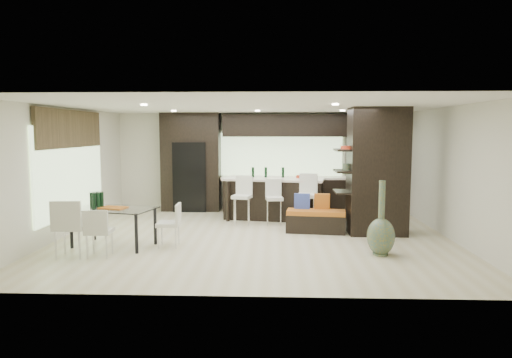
{
  "coord_description": "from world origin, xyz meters",
  "views": [
    {
      "loc": [
        0.4,
        -9.38,
        2.2
      ],
      "look_at": [
        0.0,
        0.6,
        1.15
      ],
      "focal_mm": 32.0,
      "sensor_mm": 36.0,
      "label": 1
    }
  ],
  "objects_px": {
    "stool_right": "(307,205)",
    "chair_end": "(169,227)",
    "stool_mid": "(274,207)",
    "chair_near": "(99,235)",
    "floor_vase": "(381,218)",
    "dining_table": "(114,227)",
    "kitchen_island": "(274,198)",
    "bench": "(316,221)",
    "chair_far": "(71,230)",
    "stool_left": "(242,205)"
  },
  "relations": [
    {
      "from": "bench",
      "to": "floor_vase",
      "type": "distance_m",
      "value": 2.1
    },
    {
      "from": "stool_right",
      "to": "bench",
      "type": "relative_size",
      "value": 0.77
    },
    {
      "from": "bench",
      "to": "chair_near",
      "type": "relative_size",
      "value": 1.61
    },
    {
      "from": "floor_vase",
      "to": "chair_far",
      "type": "distance_m",
      "value": 5.46
    },
    {
      "from": "stool_mid",
      "to": "dining_table",
      "type": "height_order",
      "value": "stool_mid"
    },
    {
      "from": "stool_mid",
      "to": "bench",
      "type": "height_order",
      "value": "stool_mid"
    },
    {
      "from": "stool_mid",
      "to": "chair_far",
      "type": "distance_m",
      "value": 4.58
    },
    {
      "from": "dining_table",
      "to": "chair_end",
      "type": "xyz_separation_m",
      "value": [
        1.05,
        0.0,
        0.01
      ]
    },
    {
      "from": "stool_mid",
      "to": "chair_near",
      "type": "xyz_separation_m",
      "value": [
        -3.07,
        -2.86,
        -0.04
      ]
    },
    {
      "from": "stool_left",
      "to": "dining_table",
      "type": "bearing_deg",
      "value": -123.34
    },
    {
      "from": "chair_near",
      "to": "bench",
      "type": "bearing_deg",
      "value": 24.43
    },
    {
      "from": "stool_mid",
      "to": "floor_vase",
      "type": "height_order",
      "value": "floor_vase"
    },
    {
      "from": "stool_right",
      "to": "chair_end",
      "type": "relative_size",
      "value": 1.27
    },
    {
      "from": "stool_left",
      "to": "bench",
      "type": "relative_size",
      "value": 0.72
    },
    {
      "from": "kitchen_island",
      "to": "chair_end",
      "type": "height_order",
      "value": "kitchen_island"
    },
    {
      "from": "dining_table",
      "to": "kitchen_island",
      "type": "bearing_deg",
      "value": 57.41
    },
    {
      "from": "stool_mid",
      "to": "bench",
      "type": "xyz_separation_m",
      "value": [
        0.91,
        -0.76,
        -0.19
      ]
    },
    {
      "from": "floor_vase",
      "to": "chair_end",
      "type": "bearing_deg",
      "value": 173.69
    },
    {
      "from": "floor_vase",
      "to": "chair_end",
      "type": "xyz_separation_m",
      "value": [
        -3.91,
        0.43,
        -0.29
      ]
    },
    {
      "from": "stool_left",
      "to": "bench",
      "type": "distance_m",
      "value": 1.84
    },
    {
      "from": "stool_right",
      "to": "chair_far",
      "type": "height_order",
      "value": "stool_right"
    },
    {
      "from": "kitchen_island",
      "to": "stool_mid",
      "type": "distance_m",
      "value": 0.83
    },
    {
      "from": "bench",
      "to": "stool_right",
      "type": "bearing_deg",
      "value": 108.35
    },
    {
      "from": "kitchen_island",
      "to": "floor_vase",
      "type": "bearing_deg",
      "value": -50.98
    },
    {
      "from": "stool_mid",
      "to": "stool_right",
      "type": "xyz_separation_m",
      "value": [
        0.76,
        -0.02,
        0.05
      ]
    },
    {
      "from": "stool_left",
      "to": "stool_right",
      "type": "relative_size",
      "value": 0.94
    },
    {
      "from": "stool_left",
      "to": "stool_right",
      "type": "xyz_separation_m",
      "value": [
        1.53,
        -0.01,
        0.03
      ]
    },
    {
      "from": "stool_right",
      "to": "floor_vase",
      "type": "relative_size",
      "value": 0.73
    },
    {
      "from": "bench",
      "to": "chair_far",
      "type": "xyz_separation_m",
      "value": [
        -4.46,
        -2.14,
        0.23
      ]
    },
    {
      "from": "chair_end",
      "to": "stool_left",
      "type": "bearing_deg",
      "value": -32.51
    },
    {
      "from": "stool_left",
      "to": "chair_end",
      "type": "distance_m",
      "value": 2.46
    },
    {
      "from": "kitchen_island",
      "to": "floor_vase",
      "type": "distance_m",
      "value": 3.89
    },
    {
      "from": "stool_right",
      "to": "chair_near",
      "type": "distance_m",
      "value": 4.77
    },
    {
      "from": "chair_near",
      "to": "kitchen_island",
      "type": "bearing_deg",
      "value": 46.86
    },
    {
      "from": "bench",
      "to": "chair_end",
      "type": "height_order",
      "value": "chair_end"
    },
    {
      "from": "kitchen_island",
      "to": "dining_table",
      "type": "distance_m",
      "value": 4.27
    },
    {
      "from": "chair_near",
      "to": "chair_end",
      "type": "height_order",
      "value": "chair_near"
    },
    {
      "from": "floor_vase",
      "to": "bench",
      "type": "bearing_deg",
      "value": 118.7
    },
    {
      "from": "bench",
      "to": "floor_vase",
      "type": "xyz_separation_m",
      "value": [
        0.99,
        -1.8,
        0.43
      ]
    },
    {
      "from": "floor_vase",
      "to": "dining_table",
      "type": "bearing_deg",
      "value": 175.02
    },
    {
      "from": "stool_mid",
      "to": "chair_far",
      "type": "relative_size",
      "value": 0.91
    },
    {
      "from": "floor_vase",
      "to": "chair_far",
      "type": "bearing_deg",
      "value": -176.47
    },
    {
      "from": "stool_mid",
      "to": "chair_near",
      "type": "bearing_deg",
      "value": -144.67
    },
    {
      "from": "kitchen_island",
      "to": "stool_mid",
      "type": "bearing_deg",
      "value": -80.17
    },
    {
      "from": "kitchen_island",
      "to": "chair_near",
      "type": "relative_size",
      "value": 3.15
    },
    {
      "from": "stool_right",
      "to": "floor_vase",
      "type": "xyz_separation_m",
      "value": [
        1.13,
        -2.54,
        0.18
      ]
    },
    {
      "from": "stool_left",
      "to": "chair_near",
      "type": "bearing_deg",
      "value": -114.97
    },
    {
      "from": "kitchen_island",
      "to": "bench",
      "type": "height_order",
      "value": "kitchen_island"
    },
    {
      "from": "chair_far",
      "to": "stool_mid",
      "type": "bearing_deg",
      "value": 34.78
    },
    {
      "from": "floor_vase",
      "to": "dining_table",
      "type": "height_order",
      "value": "floor_vase"
    }
  ]
}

